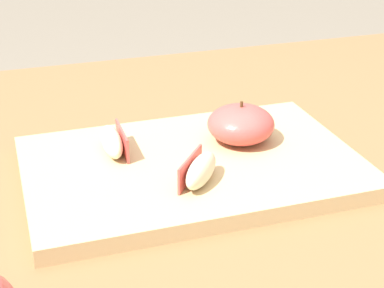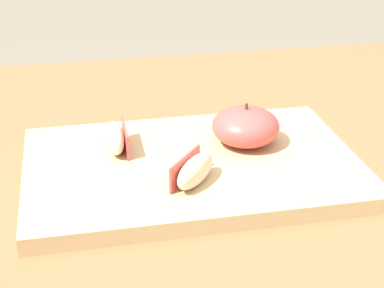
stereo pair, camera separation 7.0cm
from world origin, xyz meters
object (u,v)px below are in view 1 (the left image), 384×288
object	(u,v)px
apple_half_skin_up	(241,124)
apple_wedge_near_knife	(200,170)
apple_wedge_back	(113,142)
cutting_board	(192,167)

from	to	relation	value
apple_half_skin_up	apple_wedge_near_knife	world-z (taller)	apple_half_skin_up
apple_half_skin_up	apple_wedge_back	size ratio (longest dim) A/B	1.17
cutting_board	apple_wedge_near_knife	bearing A→B (deg)	-99.16
cutting_board	apple_wedge_back	xyz separation A→B (m)	(-0.08, 0.04, 0.02)
cutting_board	apple_wedge_back	distance (m)	0.10
cutting_board	apple_wedge_near_knife	xyz separation A→B (m)	(-0.01, -0.05, 0.02)
apple_wedge_back	apple_half_skin_up	bearing A→B (deg)	-5.41
cutting_board	apple_wedge_near_knife	distance (m)	0.06
apple_wedge_near_knife	apple_half_skin_up	bearing A→B (deg)	46.22
apple_wedge_back	cutting_board	bearing A→B (deg)	-28.10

